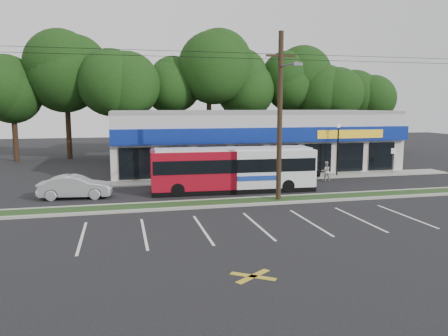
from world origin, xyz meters
TOP-DOWN VIEW (x-y plane):
  - ground at (0.00, 0.00)m, footprint 120.00×120.00m
  - grass_strip at (0.00, 1.00)m, footprint 40.00×1.60m
  - curb_south at (0.00, 0.15)m, footprint 40.00×0.25m
  - curb_north at (0.00, 1.85)m, footprint 40.00×0.25m
  - sidewalk at (5.00, 9.00)m, footprint 32.00×2.20m
  - strip_mall at (5.50, 15.91)m, footprint 25.00×12.55m
  - utility_pole at (2.83, 0.93)m, footprint 50.00×2.77m
  - lamp_post at (11.00, 8.80)m, footprint 0.30×0.30m
  - sign_post at (16.00, 8.57)m, footprint 0.45×0.10m
  - tree_line at (4.00, 26.00)m, footprint 46.76×6.76m
  - metrobus at (1.10, 4.50)m, footprint 11.07×2.79m
  - car_dark at (6.84, 8.50)m, footprint 4.94×2.42m
  - car_silver at (-9.05, 4.71)m, footprint 4.49×1.88m
  - pedestrian_a at (4.90, 8.50)m, footprint 0.72×0.71m
  - pedestrian_b at (9.00, 6.81)m, footprint 0.81×0.67m

SIDE VIEW (x-z plane):
  - ground at x=0.00m, z-range 0.00..0.00m
  - sidewalk at x=5.00m, z-range 0.00..0.10m
  - grass_strip at x=0.00m, z-range 0.00..0.12m
  - curb_south at x=0.00m, z-range 0.00..0.14m
  - curb_north at x=0.00m, z-range 0.00..0.14m
  - car_silver at x=-9.05m, z-range 0.00..1.44m
  - pedestrian_b at x=9.00m, z-range 0.00..1.54m
  - car_dark at x=6.84m, z-range 0.00..1.62m
  - pedestrian_a at x=4.90m, z-range 0.00..1.68m
  - sign_post at x=16.00m, z-range 0.44..2.67m
  - metrobus at x=1.10m, z-range 0.09..3.04m
  - strip_mall at x=5.50m, z-range 0.00..5.30m
  - lamp_post at x=11.00m, z-range 0.55..4.80m
  - utility_pole at x=2.83m, z-range 0.41..10.41m
  - tree_line at x=4.00m, z-range 2.50..14.33m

